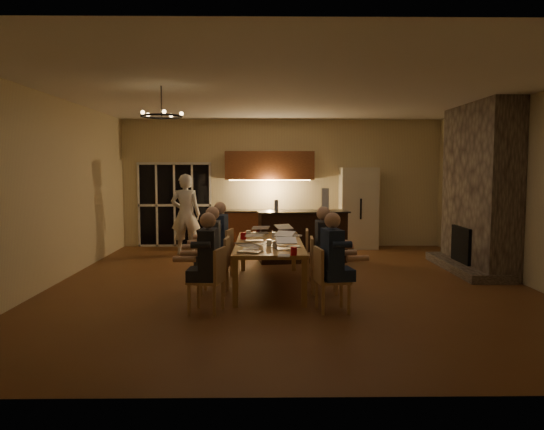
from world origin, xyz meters
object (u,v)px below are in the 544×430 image
at_px(can_cola, 258,229).
at_px(laptop_f, 286,228).
at_px(laptop_e, 260,227).
at_px(person_left_far, 220,240).
at_px(chair_left_mid, 214,265).
at_px(standing_person, 186,214).
at_px(mug_front, 269,243).
at_px(plate_near, 293,247).
at_px(plate_left, 251,249).
at_px(person_right_near, 332,263).
at_px(mug_mid, 274,235).
at_px(plate_far, 295,236).
at_px(bar_bottle, 276,205).
at_px(mug_back, 248,233).
at_px(laptop_a, 250,244).
at_px(can_silver, 275,245).
at_px(redcup_near, 294,251).
at_px(dining_table, 269,264).
at_px(laptop_b, 287,242).
at_px(laptop_c, 254,235).
at_px(redcup_mid, 243,236).
at_px(chair_right_near, 333,280).
at_px(chair_left_far, 219,254).
at_px(laptop_d, 282,235).
at_px(chair_right_far, 318,255).
at_px(chair_left_near, 206,280).
at_px(refrigerator, 358,208).
at_px(chair_right_mid, 324,265).
at_px(person_right_mid, 323,250).
at_px(person_left_near, 208,263).
at_px(bar_blender, 325,200).
at_px(bar_island, 302,236).
at_px(person_left_mid, 213,250).

bearing_deg(can_cola, laptop_f, -27.00).
bearing_deg(laptop_e, person_left_far, 27.72).
height_order(chair_left_mid, laptop_e, laptop_e).
relative_size(standing_person, mug_front, 18.57).
relative_size(plate_near, plate_left, 0.92).
relative_size(person_right_near, mug_mid, 13.80).
xyz_separation_m(chair_left_mid, plate_far, (1.34, 1.26, 0.31)).
xyz_separation_m(plate_near, bar_bottle, (-0.21, 2.92, 0.44)).
height_order(person_left_far, can_cola, person_left_far).
relative_size(mug_front, mug_back, 1.00).
xyz_separation_m(standing_person, laptop_a, (1.61, -4.47, -0.07)).
relative_size(can_silver, can_cola, 1.00).
xyz_separation_m(standing_person, redcup_near, (2.23, -4.76, -0.12)).
relative_size(dining_table, laptop_b, 8.80).
bearing_deg(mug_back, redcup_near, -72.03).
xyz_separation_m(laptop_c, redcup_mid, (-0.19, 0.24, -0.05)).
bearing_deg(chair_right_near, laptop_b, 29.45).
bearing_deg(chair_left_far, laptop_d, 70.64).
relative_size(chair_right_far, can_silver, 7.42).
height_order(chair_left_near, mug_back, chair_left_near).
height_order(chair_left_near, plate_left, chair_left_near).
bearing_deg(laptop_f, chair_left_far, 172.75).
height_order(chair_right_near, bar_bottle, bar_bottle).
height_order(chair_left_mid, laptop_b, laptop_b).
height_order(refrigerator, laptop_b, refrigerator).
bearing_deg(plate_left, plate_near, 20.33).
bearing_deg(laptop_c, chair_right_mid, 140.38).
xyz_separation_m(person_left_far, laptop_f, (1.21, 0.46, 0.17)).
height_order(chair_right_near, person_right_near, person_right_near).
bearing_deg(person_left_far, person_right_mid, 62.40).
relative_size(person_left_near, person_right_mid, 1.00).
bearing_deg(bar_blender, laptop_e, -131.76).
height_order(dining_table, laptop_d, laptop_d).
relative_size(bar_island, redcup_near, 15.96).
height_order(chair_left_far, laptop_f, laptop_f).
bearing_deg(redcup_near, refrigerator, 71.35).
distance_m(chair_right_far, person_right_near, 2.20).
bearing_deg(person_left_mid, plate_near, 85.72).
height_order(person_right_mid, bar_blender, bar_blender).
height_order(laptop_a, plate_far, laptop_a).
distance_m(laptop_f, can_silver, 1.88).
bearing_deg(laptop_f, chair_right_far, -72.02).
bearing_deg(person_right_near, dining_table, 17.72).
bearing_deg(redcup_near, mug_front, 110.41).
bearing_deg(chair_left_mid, person_right_mid, 93.48).
height_order(person_left_mid, plate_far, person_left_mid).
xyz_separation_m(standing_person, laptop_c, (1.64, -3.29, -0.07)).
relative_size(chair_right_near, mug_back, 8.90).
distance_m(chair_right_mid, laptop_c, 1.35).
height_order(chair_right_near, mug_back, chair_right_near).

